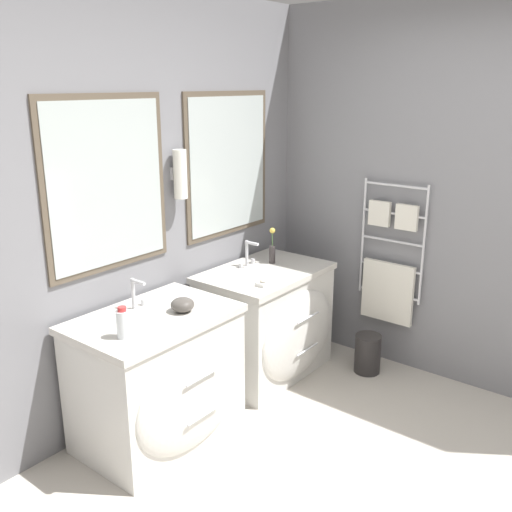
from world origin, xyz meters
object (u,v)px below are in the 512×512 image
vanity_right (269,322)px  amenity_bowl (183,305)px  vanity_left (162,379)px  waste_bin (368,353)px  toiletry_bottle (123,323)px  flower_vase (272,250)px

vanity_right → amenity_bowl: bearing=-176.8°
vanity_left → amenity_bowl: size_ratio=6.76×
amenity_bowl → waste_bin: bearing=-20.8°
vanity_left → waste_bin: (1.49, -0.56, -0.25)m
toiletry_bottle → flower_vase: bearing=6.1°
vanity_left → toiletry_bottle: toiletry_bottle is taller
amenity_bowl → vanity_right: bearing=3.2°
toiletry_bottle → amenity_bowl: size_ratio=1.24×
vanity_right → flower_vase: flower_vase is taller
vanity_right → waste_bin: (0.45, -0.56, -0.25)m
vanity_left → flower_vase: 1.30m
toiletry_bottle → amenity_bowl: (0.44, 0.01, -0.04)m
waste_bin → amenity_bowl: bearing=159.2°
toiletry_bottle → vanity_left: bearing=12.1°
amenity_bowl → flower_vase: (1.06, 0.15, 0.06)m
toiletry_bottle → flower_vase: 1.50m
vanity_right → amenity_bowl: (-0.90, -0.05, 0.43)m
vanity_right → flower_vase: size_ratio=3.51×
vanity_left → amenity_bowl: (0.14, -0.05, 0.43)m
toiletry_bottle → waste_bin: toiletry_bottle is taller
toiletry_bottle → vanity_right: bearing=2.7°
vanity_left → amenity_bowl: amenity_bowl is taller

